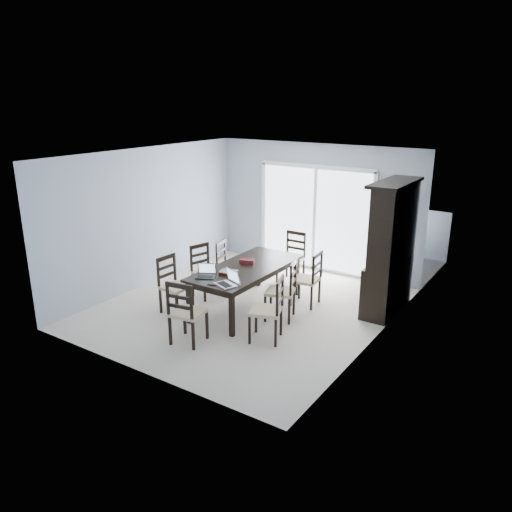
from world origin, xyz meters
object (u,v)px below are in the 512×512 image
(chair_end_near, at_px, (184,306))
(laptop_silver, at_px, (225,282))
(dining_table, at_px, (247,271))
(china_hutch, at_px, (391,250))
(chair_left_mid, at_px, (203,265))
(cell_phone, at_px, (211,284))
(chair_right_mid, at_px, (286,284))
(chair_left_near, at_px, (172,278))
(chair_right_far, at_px, (311,273))
(game_box, at_px, (247,261))
(chair_right_near, at_px, (272,303))
(laptop_dark, at_px, (205,274))
(hot_tub, at_px, (299,233))
(chair_left_far, at_px, (226,260))
(chair_end_far, at_px, (293,251))

(chair_end_near, bearing_deg, laptop_silver, 63.61)
(dining_table, bearing_deg, laptop_silver, -75.49)
(china_hutch, xyz_separation_m, chair_left_mid, (-3.01, -1.19, -0.49))
(cell_phone, bearing_deg, chair_right_mid, 41.75)
(chair_left_near, bearing_deg, chair_right_mid, 116.70)
(china_hutch, xyz_separation_m, chair_right_far, (-1.17, -0.55, -0.48))
(chair_right_mid, xyz_separation_m, laptop_silver, (-0.55, -0.88, 0.20))
(chair_right_far, height_order, chair_end_near, chair_end_near)
(chair_right_mid, height_order, game_box, chair_right_mid)
(china_hutch, bearing_deg, chair_right_far, -154.89)
(chair_right_near, height_order, chair_end_near, chair_end_near)
(game_box, bearing_deg, laptop_dark, -98.21)
(chair_right_far, relative_size, hot_tub, 0.67)
(chair_right_mid, height_order, hot_tub, chair_right_mid)
(chair_right_near, bearing_deg, laptop_dark, 71.13)
(chair_left_far, bearing_deg, chair_left_mid, -22.48)
(chair_left_mid, bearing_deg, chair_right_mid, 102.49)
(chair_left_near, xyz_separation_m, hot_tub, (0.09, 4.21, -0.15))
(chair_end_far, xyz_separation_m, laptop_dark, (-0.22, -2.42, 0.21))
(chair_right_near, relative_size, chair_right_mid, 0.99)
(dining_table, xyz_separation_m, chair_right_near, (0.99, -0.78, -0.07))
(chair_left_near, distance_m, hot_tub, 4.21)
(chair_left_near, xyz_separation_m, chair_end_far, (0.96, 2.42, 0.01))
(dining_table, height_order, chair_end_near, chair_end_near)
(chair_left_far, relative_size, game_box, 4.26)
(game_box, bearing_deg, china_hutch, 26.92)
(game_box, bearing_deg, chair_right_far, 29.06)
(dining_table, xyz_separation_m, chair_left_mid, (-0.99, 0.06, -0.10))
(chair_left_near, distance_m, game_box, 1.31)
(china_hutch, xyz_separation_m, laptop_dark, (-2.27, -2.04, -0.27))
(chair_left_near, distance_m, chair_right_mid, 1.92)
(chair_end_far, height_order, game_box, chair_end_far)
(chair_right_near, distance_m, game_box, 1.46)
(chair_right_far, distance_m, laptop_silver, 1.73)
(chair_end_far, bearing_deg, chair_right_mid, 115.56)
(chair_left_mid, distance_m, cell_phone, 1.49)
(chair_right_mid, xyz_separation_m, game_box, (-0.89, 0.18, 0.17))
(chair_right_far, height_order, laptop_silver, chair_right_far)
(chair_end_far, relative_size, hot_tub, 0.67)
(chair_left_far, bearing_deg, hot_tub, 168.95)
(laptop_silver, distance_m, hot_tub, 4.47)
(dining_table, bearing_deg, chair_right_mid, -1.01)
(laptop_dark, relative_size, game_box, 1.48)
(chair_end_near, distance_m, laptop_dark, 0.87)
(chair_left_mid, distance_m, chair_end_near, 1.94)
(chair_left_mid, relative_size, cell_phone, 9.75)
(china_hutch, xyz_separation_m, game_box, (-2.13, -1.08, -0.29))
(cell_phone, bearing_deg, chair_end_near, -103.65)
(hot_tub, bearing_deg, laptop_silver, -75.52)
(chair_left_far, xyz_separation_m, cell_phone, (0.92, -1.60, 0.21))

